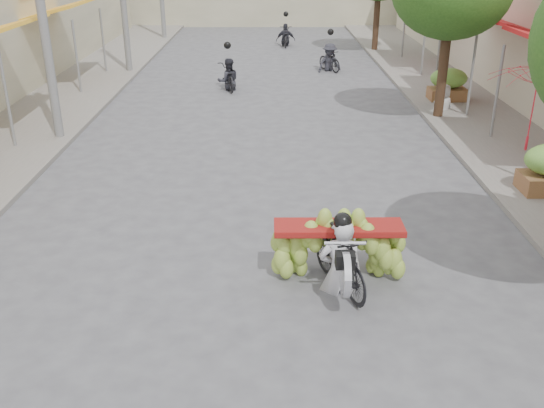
{
  "coord_description": "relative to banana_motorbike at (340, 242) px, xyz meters",
  "views": [
    {
      "loc": [
        0.3,
        -3.82,
        5.02
      ],
      "look_at": [
        0.34,
        5.12,
        1.1
      ],
      "focal_mm": 40.0,
      "sensor_mm": 36.0,
      "label": 1
    }
  ],
  "objects": [
    {
      "name": "sidewalk_left",
      "position": [
        -8.38,
        10.54,
        -0.68
      ],
      "size": [
        4.0,
        60.0,
        0.12
      ],
      "primitive_type": "cube",
      "color": "gray",
      "rests_on": "ground"
    },
    {
      "name": "bg_motorbike_b",
      "position": [
        1.4,
        16.86,
        0.14
      ],
      "size": [
        1.19,
        1.52,
        1.95
      ],
      "color": "black",
      "rests_on": "ground"
    },
    {
      "name": "bg_motorbike_c",
      "position": [
        -0.24,
        23.21,
        0.05
      ],
      "size": [
        0.99,
        1.66,
        1.95
      ],
      "color": "black",
      "rests_on": "ground"
    },
    {
      "name": "banana_motorbike",
      "position": [
        0.0,
        0.0,
        0.0
      ],
      "size": [
        2.2,
        1.87,
        2.25
      ],
      "color": "black",
      "rests_on": "ground"
    },
    {
      "name": "bg_motorbike_a",
      "position": [
        -2.56,
        13.53,
        0.0
      ],
      "size": [
        0.96,
        1.71,
        1.95
      ],
      "color": "black",
      "rests_on": "ground"
    },
    {
      "name": "produce_crate_far",
      "position": [
        4.82,
        11.54,
        -0.03
      ],
      "size": [
        1.2,
        0.88,
        1.16
      ],
      "color": "brown",
      "rests_on": "ground"
    },
    {
      "name": "pedestrian",
      "position": [
        4.35,
        10.32,
        0.17
      ],
      "size": [
        0.89,
        0.71,
        1.58
      ],
      "rotation": [
        0.0,
        0.0,
        3.5
      ],
      "color": "silver",
      "rests_on": "ground"
    },
    {
      "name": "market_umbrella",
      "position": [
        4.73,
        4.73,
        1.85
      ],
      "size": [
        2.66,
        2.66,
        1.97
      ],
      "rotation": [
        0.0,
        0.0,
        -0.27
      ],
      "color": "red",
      "rests_on": "ground"
    },
    {
      "name": "sidewalk_right",
      "position": [
        5.62,
        10.54,
        -0.68
      ],
      "size": [
        4.0,
        60.0,
        0.12
      ],
      "primitive_type": "cube",
      "color": "gray",
      "rests_on": "ground"
    }
  ]
}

